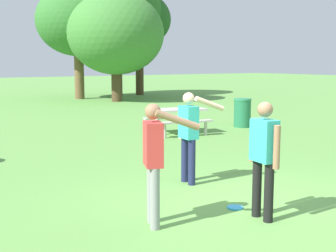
{
  "coord_description": "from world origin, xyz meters",
  "views": [
    {
      "loc": [
        -4.71,
        -4.89,
        2.17
      ],
      "look_at": [
        -0.09,
        1.98,
        1.0
      ],
      "focal_mm": 48.62,
      "sensor_mm": 36.0,
      "label": 1
    }
  ],
  "objects": [
    {
      "name": "ground_plane",
      "position": [
        0.0,
        0.0,
        0.0
      ],
      "size": [
        120.0,
        120.0,
        0.0
      ],
      "primitive_type": "plane",
      "color": "#609947"
    },
    {
      "name": "person_thrower",
      "position": [
        0.06,
        1.53,
        0.96
      ],
      "size": [
        0.66,
        0.68,
        1.64
      ],
      "color": "#1E234C",
      "rests_on": "ground"
    },
    {
      "name": "person_catcher",
      "position": [
        -0.22,
        -0.56,
        0.94
      ],
      "size": [
        0.27,
        0.61,
        1.64
      ],
      "color": "black",
      "rests_on": "ground"
    },
    {
      "name": "person_bystander",
      "position": [
        -1.61,
        0.05,
        0.96
      ],
      "size": [
        0.61,
        0.78,
        1.64
      ],
      "color": "gray",
      "rests_on": "ground"
    },
    {
      "name": "frisbee",
      "position": [
        -0.22,
        -0.01,
        0.01
      ],
      "size": [
        0.24,
        0.24,
        0.03
      ],
      "primitive_type": "cylinder",
      "color": "#2D9EDB",
      "rests_on": "ground"
    },
    {
      "name": "picnic_table_near",
      "position": [
        3.14,
        6.28,
        0.56
      ],
      "size": [
        1.93,
        1.71,
        0.77
      ],
      "color": "beige",
      "rests_on": "ground"
    },
    {
      "name": "trash_can_further_along",
      "position": [
        5.8,
        6.27,
        0.48
      ],
      "size": [
        0.59,
        0.59,
        0.96
      ],
      "color": "#237047",
      "rests_on": "ground"
    },
    {
      "name": "tree_broad_center",
      "position": [
        5.95,
        20.32,
        4.51
      ],
      "size": [
        4.82,
        4.82,
        6.58
      ],
      "color": "brown",
      "rests_on": "ground"
    },
    {
      "name": "tree_far_right",
      "position": [
        6.93,
        17.47,
        3.68
      ],
      "size": [
        5.24,
        5.24,
        5.92
      ],
      "color": "#4C3823",
      "rests_on": "ground"
    },
    {
      "name": "tree_slender_mid",
      "position": [
        9.01,
        21.3,
        5.25
      ],
      "size": [
        5.76,
        5.76,
        7.72
      ],
      "color": "brown",
      "rests_on": "ground"
    },
    {
      "name": "tree_back_left",
      "position": [
        10.58,
        21.19,
        4.85
      ],
      "size": [
        4.13,
        4.13,
        6.65
      ],
      "color": "#4C3823",
      "rests_on": "ground"
    }
  ]
}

